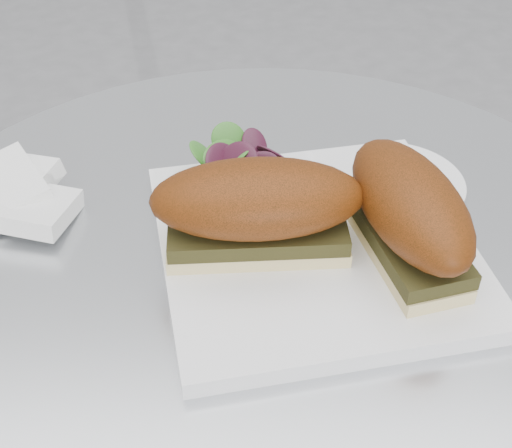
{
  "coord_description": "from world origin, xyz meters",
  "views": [
    {
      "loc": [
        -0.01,
        -0.43,
        1.14
      ],
      "look_at": [
        -0.01,
        0.01,
        0.77
      ],
      "focal_mm": 50.0,
      "sensor_mm": 36.0,
      "label": 1
    }
  ],
  "objects_px": {
    "plate": "(314,246)",
    "saucer": "(394,186)",
    "sandwich_left": "(257,207)",
    "sandwich_right": "(409,212)"
  },
  "relations": [
    {
      "from": "sandwich_left",
      "to": "saucer",
      "type": "relative_size",
      "value": 1.32
    },
    {
      "from": "plate",
      "to": "saucer",
      "type": "bearing_deg",
      "value": 47.66
    },
    {
      "from": "sandwich_right",
      "to": "saucer",
      "type": "distance_m",
      "value": 0.12
    },
    {
      "from": "plate",
      "to": "sandwich_left",
      "type": "distance_m",
      "value": 0.07
    },
    {
      "from": "plate",
      "to": "saucer",
      "type": "distance_m",
      "value": 0.12
    },
    {
      "from": "sandwich_right",
      "to": "plate",
      "type": "bearing_deg",
      "value": -118.46
    },
    {
      "from": "sandwich_left",
      "to": "sandwich_right",
      "type": "relative_size",
      "value": 1.0
    },
    {
      "from": "sandwich_left",
      "to": "saucer",
      "type": "height_order",
      "value": "sandwich_left"
    },
    {
      "from": "plate",
      "to": "saucer",
      "type": "height_order",
      "value": "plate"
    },
    {
      "from": "plate",
      "to": "sandwich_left",
      "type": "bearing_deg",
      "value": -167.75
    }
  ]
}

